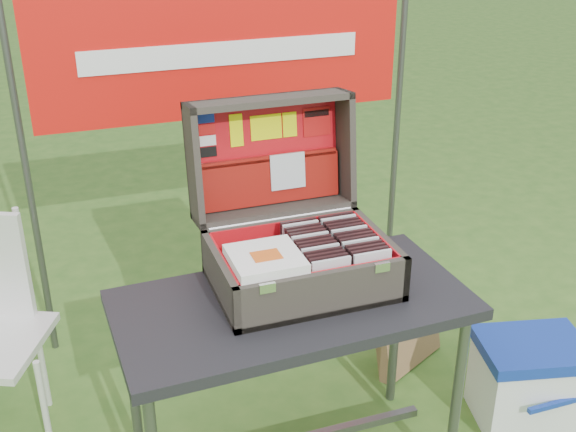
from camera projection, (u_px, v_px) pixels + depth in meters
name	position (u px, v px, depth m)	size (l,w,h in m)	color
table	(292.00, 388.00, 2.51)	(1.16, 0.58, 0.72)	black
table_top	(292.00, 305.00, 2.36)	(1.16, 0.58, 0.04)	black
table_leg_fr	(456.00, 401.00, 2.47)	(0.04, 0.04, 0.68)	#59595B
table_leg_bl	(133.00, 385.00, 2.55)	(0.04, 0.04, 0.68)	#59595B
table_leg_br	(395.00, 330.00, 2.87)	(0.04, 0.04, 0.68)	#59595B
suitcase	(296.00, 203.00, 2.36)	(0.59, 0.58, 0.56)	#464137
suitcase_base_bottom	(302.00, 283.00, 2.43)	(0.59, 0.42, 0.02)	#464137
suitcase_base_wall_front	(324.00, 295.00, 2.23)	(0.59, 0.02, 0.16)	#464137
suitcase_base_wall_back	(283.00, 240.00, 2.57)	(0.59, 0.02, 0.16)	#464137
suitcase_base_wall_left	(220.00, 280.00, 2.31)	(0.02, 0.42, 0.16)	#464137
suitcase_base_wall_right	(378.00, 252.00, 2.48)	(0.02, 0.42, 0.16)	#464137
suitcase_liner_floor	(302.00, 279.00, 2.42)	(0.54, 0.37, 0.01)	red
suitcase_latch_left	(267.00, 288.00, 2.13)	(0.05, 0.01, 0.03)	silver
suitcase_latch_right	(382.00, 267.00, 2.25)	(0.05, 0.01, 0.03)	silver
suitcase_hinge	(281.00, 219.00, 2.54)	(0.02, 0.02, 0.53)	silver
suitcase_lid_back	(266.00, 152.00, 2.61)	(0.59, 0.42, 0.02)	#464137
suitcase_lid_rim_far	(269.00, 100.00, 2.49)	(0.59, 0.02, 0.16)	#464137
suitcase_lid_rim_near	(274.00, 209.00, 2.61)	(0.59, 0.02, 0.16)	#464137
suitcase_lid_rim_left	(193.00, 166.00, 2.46)	(0.02, 0.42, 0.16)	#464137
suitcase_lid_rim_right	(345.00, 147.00, 2.63)	(0.02, 0.42, 0.16)	#464137
suitcase_lid_liner	(267.00, 153.00, 2.60)	(0.54, 0.37, 0.01)	red
suitcase_liner_wall_front	(323.00, 289.00, 2.24)	(0.54, 0.01, 0.13)	red
suitcase_liner_wall_back	(284.00, 239.00, 2.55)	(0.54, 0.01, 0.13)	red
suitcase_liner_wall_left	(224.00, 276.00, 2.31)	(0.01, 0.37, 0.13)	red
suitcase_liner_wall_right	(375.00, 250.00, 2.47)	(0.01, 0.37, 0.13)	red
suitcase_lid_pocket	(270.00, 181.00, 2.61)	(0.52, 0.17, 0.03)	maroon
suitcase_pocket_edge	(269.00, 158.00, 2.58)	(0.51, 0.02, 0.02)	maroon
suitcase_pocket_cd	(288.00, 171.00, 2.60)	(0.13, 0.13, 0.01)	silver
lid_sticker_cc_a	(206.00, 118.00, 2.48)	(0.06, 0.04, 0.00)	#1933B2
lid_sticker_cc_b	(207.00, 129.00, 2.49)	(0.06, 0.04, 0.00)	#B71111
lid_sticker_cc_c	(208.00, 141.00, 2.50)	(0.06, 0.04, 0.00)	white
lid_sticker_cc_d	(209.00, 152.00, 2.52)	(0.06, 0.04, 0.00)	black
lid_card_neon_tall	(236.00, 130.00, 2.53)	(0.05, 0.12, 0.00)	#DEE805
lid_card_neon_main	(266.00, 127.00, 2.56)	(0.12, 0.09, 0.00)	#DEE805
lid_card_neon_small	(290.00, 125.00, 2.59)	(0.05, 0.09, 0.00)	#DEE805
lid_sticker_band	(317.00, 122.00, 2.62)	(0.10, 0.10, 0.00)	#B71111
lid_sticker_band_bar	(317.00, 113.00, 2.61)	(0.09, 0.02, 0.00)	black
cd_left_0	(331.00, 280.00, 2.26)	(0.13, 0.01, 0.15)	silver
cd_left_1	(328.00, 277.00, 2.28)	(0.13, 0.01, 0.15)	black
cd_left_2	(325.00, 273.00, 2.30)	(0.13, 0.01, 0.15)	black
cd_left_3	(323.00, 270.00, 2.32)	(0.13, 0.01, 0.15)	black
cd_left_4	(320.00, 267.00, 2.34)	(0.13, 0.01, 0.15)	silver
cd_left_5	(317.00, 263.00, 2.36)	(0.13, 0.01, 0.15)	black
cd_left_6	(315.00, 260.00, 2.38)	(0.13, 0.01, 0.15)	black
cd_left_7	(312.00, 257.00, 2.40)	(0.13, 0.01, 0.15)	black
cd_left_8	(310.00, 254.00, 2.42)	(0.13, 0.01, 0.15)	silver
cd_left_9	(307.00, 251.00, 2.44)	(0.13, 0.01, 0.15)	black
cd_left_10	(305.00, 248.00, 2.46)	(0.13, 0.01, 0.15)	black
cd_left_11	(303.00, 245.00, 2.48)	(0.13, 0.01, 0.15)	black
cd_left_12	(300.00, 242.00, 2.50)	(0.13, 0.01, 0.15)	silver
cd_left_13	(298.00, 239.00, 2.52)	(0.13, 0.01, 0.15)	black
cd_right_0	(372.00, 273.00, 2.30)	(0.13, 0.01, 0.15)	silver
cd_right_1	(369.00, 269.00, 2.32)	(0.13, 0.01, 0.15)	black
cd_right_2	(366.00, 266.00, 2.34)	(0.13, 0.01, 0.15)	black
cd_right_3	(363.00, 263.00, 2.36)	(0.13, 0.01, 0.15)	black
cd_right_4	(360.00, 260.00, 2.38)	(0.13, 0.01, 0.15)	silver
cd_right_5	(357.00, 256.00, 2.40)	(0.13, 0.01, 0.15)	black
cd_right_6	(354.00, 253.00, 2.42)	(0.13, 0.01, 0.15)	black
cd_right_7	(351.00, 250.00, 2.44)	(0.13, 0.01, 0.15)	black
cd_right_8	(348.00, 247.00, 2.46)	(0.13, 0.01, 0.15)	silver
cd_right_9	(346.00, 244.00, 2.48)	(0.13, 0.01, 0.15)	black
cd_right_10	(343.00, 242.00, 2.50)	(0.13, 0.01, 0.15)	black
cd_right_11	(340.00, 239.00, 2.52)	(0.13, 0.01, 0.15)	black
cd_right_12	(338.00, 236.00, 2.54)	(0.13, 0.01, 0.15)	silver
cd_right_13	(335.00, 233.00, 2.56)	(0.13, 0.01, 0.15)	black
songbook_0	(265.00, 262.00, 2.25)	(0.22, 0.22, 0.01)	white
songbook_1	(265.00, 261.00, 2.25)	(0.22, 0.22, 0.01)	white
songbook_2	(265.00, 259.00, 2.25)	(0.22, 0.22, 0.01)	white
songbook_3	(265.00, 258.00, 2.24)	(0.22, 0.22, 0.01)	white
songbook_4	(265.00, 256.00, 2.24)	(0.22, 0.22, 0.01)	white
songbook_5	(265.00, 255.00, 2.24)	(0.22, 0.22, 0.01)	white
songbook_graphic	(266.00, 255.00, 2.23)	(0.09, 0.07, 0.00)	#D85919
cooler	(528.00, 381.00, 2.83)	(0.41, 0.31, 0.36)	white
cooler_body	(527.00, 386.00, 2.84)	(0.39, 0.29, 0.31)	white
cooler_lid	(534.00, 348.00, 2.76)	(0.41, 0.31, 0.05)	navy
cooler_handle	(556.00, 404.00, 2.68)	(0.24, 0.02, 0.02)	navy
chair_leg_fr	(45.00, 414.00, 2.58)	(0.02, 0.02, 0.46)	silver
chair_leg_br	(41.00, 359.00, 2.88)	(0.02, 0.02, 0.46)	silver
chair_upright_right	(24.00, 259.00, 2.71)	(0.02, 0.02, 0.43)	silver
cardboard_box	(407.00, 323.00, 3.15)	(0.39, 0.06, 0.41)	brown
banner_post_left	(27.00, 177.00, 2.98)	(0.03, 0.03, 1.70)	#59595B
banner_post_right	(396.00, 132.00, 3.49)	(0.03, 0.03, 1.70)	#59595B
banner	(223.00, 53.00, 3.03)	(1.60, 0.01, 0.55)	red
banner_text	(224.00, 53.00, 3.02)	(1.20, 0.00, 0.10)	white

